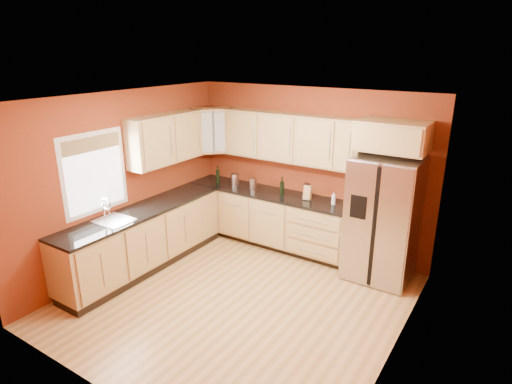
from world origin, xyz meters
TOP-DOWN VIEW (x-y plane):
  - floor at (0.00, 0.00)m, footprint 4.00×4.00m
  - ceiling at (0.00, 0.00)m, footprint 4.00×4.00m
  - wall_back at (0.00, 2.00)m, footprint 4.00×0.04m
  - wall_front at (0.00, -2.00)m, footprint 4.00×0.04m
  - wall_left at (-2.00, 0.00)m, footprint 0.04×4.00m
  - wall_right at (2.00, 0.00)m, footprint 0.04×4.00m
  - base_cabinets_back at (-0.55, 1.70)m, footprint 2.90×0.60m
  - base_cabinets_left at (-1.70, 0.00)m, footprint 0.60×2.80m
  - countertop_back at (-0.55, 1.69)m, footprint 2.90×0.62m
  - countertop_left at (-1.69, 0.00)m, footprint 0.62×2.80m
  - upper_cabinets_back at (-0.25, 1.83)m, footprint 2.30×0.33m
  - upper_cabinets_left at (-1.83, 0.72)m, footprint 0.33×1.35m
  - corner_upper_cabinet at (-1.67, 1.67)m, footprint 0.67×0.67m
  - over_fridge_cabinet at (1.35, 1.70)m, footprint 0.92×0.60m
  - refrigerator at (1.35, 1.62)m, footprint 0.90×0.75m
  - window at (-1.98, -0.50)m, footprint 0.03×0.90m
  - sink_faucet at (-1.69, -0.50)m, footprint 0.50×0.42m
  - canister_left at (-1.20, 1.66)m, footprint 0.18×0.18m
  - canister_right at (-0.82, 1.64)m, footprint 0.14×0.14m
  - wine_bottle_a at (-1.56, 1.64)m, footprint 0.08×0.08m
  - wine_bottle_b at (-0.29, 1.67)m, footprint 0.08×0.08m
  - knife_block at (0.14, 1.71)m, footprint 0.12×0.12m
  - soap_dispenser at (0.57, 1.72)m, footprint 0.07×0.07m

SIDE VIEW (x-z plane):
  - floor at x=0.00m, z-range 0.00..0.00m
  - base_cabinets_back at x=-0.55m, z-range 0.00..0.88m
  - base_cabinets_left at x=-1.70m, z-range 0.00..0.88m
  - refrigerator at x=1.35m, z-range 0.00..1.78m
  - countertop_back at x=-0.55m, z-range 0.88..0.92m
  - countertop_left at x=-1.69m, z-range 0.88..0.92m
  - soap_dispenser at x=0.57m, z-range 0.92..1.10m
  - canister_right at x=-0.82m, z-range 0.92..1.12m
  - canister_left at x=-1.20m, z-range 0.92..1.14m
  - knife_block at x=0.14m, z-range 0.92..1.14m
  - sink_faucet at x=-1.69m, z-range 0.92..1.22m
  - wine_bottle_b at x=-0.29m, z-range 0.92..1.22m
  - wine_bottle_a at x=-1.56m, z-range 0.92..1.23m
  - wall_back at x=0.00m, z-range 0.00..2.60m
  - wall_front at x=0.00m, z-range 0.00..2.60m
  - wall_left at x=-2.00m, z-range 0.00..2.60m
  - wall_right at x=2.00m, z-range 0.00..2.60m
  - window at x=-1.98m, z-range 1.05..2.05m
  - upper_cabinets_back at x=-0.25m, z-range 1.45..2.20m
  - upper_cabinets_left at x=-1.83m, z-range 1.45..2.20m
  - corner_upper_cabinet at x=-1.67m, z-range 1.45..2.20m
  - over_fridge_cabinet at x=1.35m, z-range 1.85..2.25m
  - ceiling at x=0.00m, z-range 2.60..2.60m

